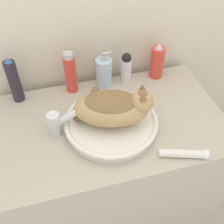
% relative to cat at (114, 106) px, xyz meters
% --- Properties ---
extents(vanity_counter, '(0.90, 0.56, 0.81)m').
position_rel_cat_xyz_m(vanity_counter, '(0.01, 0.04, -0.52)').
color(vanity_counter, '#B2A893').
rests_on(vanity_counter, ground_plane).
extents(sink_basin, '(0.36, 0.36, 0.05)m').
position_rel_cat_xyz_m(sink_basin, '(-0.01, 0.00, -0.09)').
color(sink_basin, white).
rests_on(sink_basin, vanity_counter).
extents(cat, '(0.31, 0.30, 0.15)m').
position_rel_cat_xyz_m(cat, '(0.00, 0.00, 0.00)').
color(cat, tan).
rests_on(cat, sink_basin).
extents(faucet, '(0.13, 0.05, 0.12)m').
position_rel_cat_xyz_m(faucet, '(-0.21, 0.03, -0.05)').
color(faucet, silver).
rests_on(faucet, vanity_counter).
extents(soap_pump_bottle, '(0.07, 0.07, 0.17)m').
position_rel_cat_xyz_m(soap_pump_bottle, '(0.03, 0.27, -0.04)').
color(soap_pump_bottle, silver).
rests_on(soap_pump_bottle, vanity_counter).
extents(spray_bottle_trigger, '(0.06, 0.06, 0.17)m').
position_rel_cat_xyz_m(spray_bottle_trigger, '(0.28, 0.27, -0.04)').
color(spray_bottle_trigger, '#DB3D33').
rests_on(spray_bottle_trigger, vanity_counter).
extents(hairspray_can_black, '(0.05, 0.05, 0.21)m').
position_rel_cat_xyz_m(hairspray_can_black, '(-0.35, 0.27, -0.01)').
color(hairspray_can_black, '#28232D').
rests_on(hairspray_can_black, vanity_counter).
extents(shampoo_bottle_tall, '(0.05, 0.05, 0.19)m').
position_rel_cat_xyz_m(shampoo_bottle_tall, '(-0.12, 0.27, -0.02)').
color(shampoo_bottle_tall, '#DB3D33').
rests_on(shampoo_bottle_tall, vanity_counter).
extents(deodorant_stick, '(0.05, 0.05, 0.15)m').
position_rel_cat_xyz_m(deodorant_stick, '(0.13, 0.27, -0.04)').
color(deodorant_stick, silver).
rests_on(deodorant_stick, vanity_counter).
extents(cream_tube, '(0.17, 0.08, 0.03)m').
position_rel_cat_xyz_m(cream_tube, '(0.20, -0.20, -0.10)').
color(cream_tube, silver).
rests_on(cream_tube, vanity_counter).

